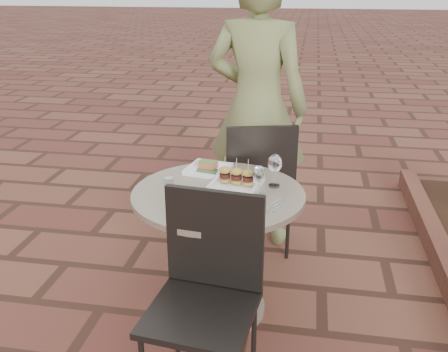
% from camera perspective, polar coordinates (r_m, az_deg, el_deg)
% --- Properties ---
extents(ground, '(60.00, 60.00, 0.00)m').
position_cam_1_polar(ground, '(3.24, -4.08, -11.32)').
color(ground, brown).
rests_on(ground, ground).
extents(cafe_table, '(0.90, 0.90, 0.73)m').
position_cam_1_polar(cafe_table, '(2.69, -0.63, -6.62)').
color(cafe_table, gray).
rests_on(cafe_table, ground).
extents(chair_far, '(0.54, 0.54, 0.93)m').
position_cam_1_polar(chair_far, '(3.25, 3.96, -0.25)').
color(chair_far, black).
rests_on(chair_far, ground).
extents(chair_near, '(0.49, 0.49, 0.93)m').
position_cam_1_polar(chair_near, '(2.19, -1.90, -11.90)').
color(chair_near, black).
rests_on(chair_near, ground).
extents(diner, '(0.77, 0.58, 1.90)m').
position_cam_1_polar(diner, '(3.38, 3.79, 7.81)').
color(diner, olive).
rests_on(diner, ground).
extents(plate_salmon, '(0.27, 0.27, 0.06)m').
position_cam_1_polar(plate_salmon, '(2.85, -1.84, 0.87)').
color(plate_salmon, white).
rests_on(plate_salmon, cafe_table).
extents(plate_sliders, '(0.29, 0.29, 0.16)m').
position_cam_1_polar(plate_sliders, '(2.64, 1.42, -0.48)').
color(plate_sliders, white).
rests_on(plate_sliders, cafe_table).
extents(plate_tuna, '(0.27, 0.27, 0.03)m').
position_cam_1_polar(plate_tuna, '(2.35, 0.74, -3.87)').
color(plate_tuna, white).
rests_on(plate_tuna, cafe_table).
extents(wine_glass_right, '(0.07, 0.07, 0.16)m').
position_cam_1_polar(wine_glass_right, '(2.51, 4.03, 0.17)').
color(wine_glass_right, white).
rests_on(wine_glass_right, cafe_table).
extents(wine_glass_mid, '(0.07, 0.07, 0.18)m').
position_cam_1_polar(wine_glass_mid, '(2.63, 5.83, 1.43)').
color(wine_glass_mid, white).
rests_on(wine_glass_mid, cafe_table).
extents(wine_glass_far, '(0.07, 0.07, 0.17)m').
position_cam_1_polar(wine_glass_far, '(2.62, 5.84, 1.31)').
color(wine_glass_far, white).
rests_on(wine_glass_far, cafe_table).
extents(steel_ramekin, '(0.07, 0.07, 0.04)m').
position_cam_1_polar(steel_ramekin, '(2.68, -6.34, -0.60)').
color(steel_ramekin, silver).
rests_on(steel_ramekin, cafe_table).
extents(cutlery_set, '(0.15, 0.21, 0.00)m').
position_cam_1_polar(cutlery_set, '(2.44, 5.84, -3.40)').
color(cutlery_set, silver).
rests_on(cutlery_set, cafe_table).
extents(planter_curb, '(0.12, 3.00, 0.15)m').
position_cam_1_polar(planter_curb, '(3.50, 23.94, -9.18)').
color(planter_curb, brown).
rests_on(planter_curb, ground).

